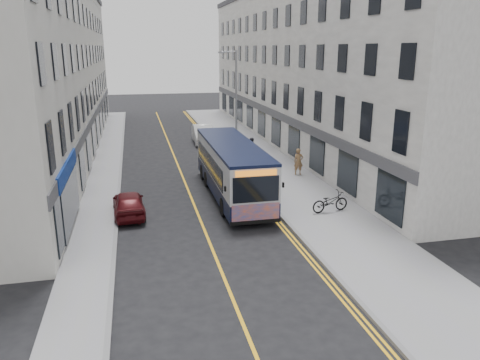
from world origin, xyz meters
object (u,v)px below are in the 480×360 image
pedestrian_near (298,162)px  city_bus (232,167)px  car_maroon (129,203)px  bicycle (330,202)px  streetlamp (235,103)px  pedestrian_far (252,149)px  car_white (203,134)px

pedestrian_near → city_bus: bearing=-142.9°
city_bus → car_maroon: bearing=-160.7°
pedestrian_near → bicycle: bearing=-92.4°
city_bus → car_maroon: 6.15m
streetlamp → pedestrian_far: 3.63m
streetlamp → pedestrian_far: streetlamp is taller
pedestrian_far → pedestrian_near: bearing=-77.7°
pedestrian_near → car_white: 13.21m
car_maroon → pedestrian_far: bearing=-135.6°
bicycle → car_white: bearing=1.6°
bicycle → pedestrian_near: (0.90, 7.27, 0.33)m
bicycle → pedestrian_far: bearing=-3.1°
car_white → car_maroon: size_ratio=1.27×
city_bus → streetlamp: bearing=76.4°
bicycle → car_maroon: size_ratio=0.53×
pedestrian_near → car_maroon: (-10.85, -5.26, -0.34)m
pedestrian_far → car_white: pedestrian_far is taller
city_bus → bicycle: city_bus is taller
pedestrian_near → car_maroon: pedestrian_near is taller
streetlamp → city_bus: streetlamp is taller
streetlamp → pedestrian_near: 6.46m
city_bus → pedestrian_near: city_bus is taller
city_bus → car_white: bearing=87.5°
bicycle → car_white: 20.02m
bicycle → car_white: (-3.55, 19.70, 0.15)m
pedestrian_far → car_white: (-2.44, 8.05, -0.19)m
bicycle → car_maroon: (-9.95, 2.01, -0.00)m
bicycle → car_white: car_white is taller
city_bus → car_white: 15.73m
city_bus → bicycle: bearing=-43.5°
bicycle → pedestrian_near: pedestrian_near is taller
city_bus → car_white: size_ratio=2.21×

